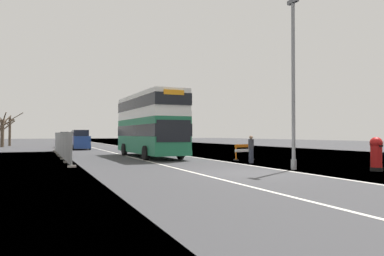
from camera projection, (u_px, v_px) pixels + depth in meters
ground at (255, 173)px, 17.10m from camera, size 140.00×280.00×0.10m
double_decker_bus at (150, 124)px, 28.36m from camera, size 3.03×10.55×4.84m
lamppost_foreground at (293, 89)px, 18.32m from camera, size 0.29×0.70×8.62m
red_pillar_postbox at (376, 152)px, 17.59m from camera, size 0.59×0.59×1.65m
roadworks_barrier at (244, 150)px, 24.93m from camera, size 1.65×0.74×1.09m
construction_site_fence at (61, 145)px, 28.83m from camera, size 0.44×20.60×1.96m
car_oncoming_near at (80, 140)px, 42.10m from camera, size 1.99×4.57×2.26m
car_receding_mid at (66, 140)px, 49.57m from camera, size 1.94×4.32×2.09m
bare_tree_far_verge_near at (2, 129)px, 49.79m from camera, size 2.85×3.61×4.77m
bare_tree_far_verge_mid at (3, 131)px, 56.82m from camera, size 3.43×2.83×4.50m
bare_tree_far_verge_far at (10, 129)px, 54.90m from camera, size 3.31×2.59×5.12m
pedestrian_at_kerb at (251, 149)px, 22.34m from camera, size 0.34×0.34×1.70m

